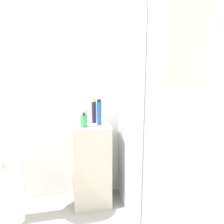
{
  "coord_description": "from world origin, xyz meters",
  "views": [
    {
      "loc": [
        0.24,
        -1.09,
        1.67
      ],
      "look_at": [
        0.65,
        1.15,
        1.1
      ],
      "focal_mm": 42.0,
      "sensor_mm": 36.0,
      "label": 1
    }
  ],
  "objects": [
    {
      "name": "sink",
      "position": [
        -0.28,
        1.29,
        0.62
      ],
      "size": [
        0.43,
        0.43,
        1.01
      ],
      "color": "white",
      "rests_on": "ground_plane"
    },
    {
      "name": "vanity_cabinet",
      "position": [
        0.48,
        1.48,
        0.45
      ],
      "size": [
        0.39,
        0.39,
        0.9
      ],
      "color": "beige",
      "rests_on": "ground_plane"
    },
    {
      "name": "shampoo_bottle_blue",
      "position": [
        0.57,
        1.44,
        1.02
      ],
      "size": [
        0.05,
        0.05,
        0.26
      ],
      "color": "#1E4C93",
      "rests_on": "vanity_cabinet"
    },
    {
      "name": "wall_back",
      "position": [
        0.0,
        1.7,
        1.25
      ],
      "size": [
        6.4,
        0.06,
        2.5
      ],
      "primitive_type": "cube",
      "color": "white",
      "rests_on": "ground_plane"
    },
    {
      "name": "soap_dispenser",
      "position": [
        0.41,
        1.4,
        0.96
      ],
      "size": [
        0.07,
        0.07,
        0.15
      ],
      "color": "green",
      "rests_on": "vanity_cabinet"
    },
    {
      "name": "lotion_bottle_white",
      "position": [
        0.44,
        1.58,
        0.96
      ],
      "size": [
        0.04,
        0.04,
        0.15
      ],
      "color": "beige",
      "rests_on": "vanity_cabinet"
    },
    {
      "name": "shower_enclosure",
      "position": [
        1.18,
        1.16,
        0.6
      ],
      "size": [
        0.85,
        0.88,
        2.07
      ],
      "color": "white",
      "rests_on": "ground_plane"
    },
    {
      "name": "shampoo_bottle_tall_black",
      "position": [
        0.53,
        1.53,
        1.02
      ],
      "size": [
        0.05,
        0.05,
        0.25
      ],
      "color": "#281E33",
      "rests_on": "vanity_cabinet"
    }
  ]
}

